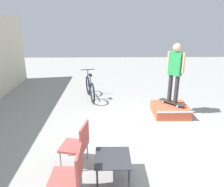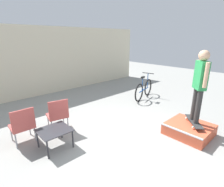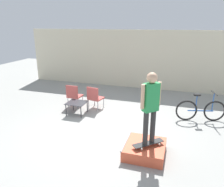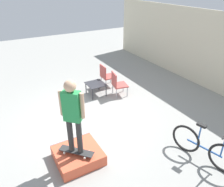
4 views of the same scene
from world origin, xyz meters
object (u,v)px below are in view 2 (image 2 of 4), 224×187
at_px(skateboard_on_ramp, 194,121).
at_px(patio_chair_right, 58,113).
at_px(bicycle, 144,89).
at_px(person_skater, 200,81).
at_px(patio_chair_left, 22,124).
at_px(skate_ramp_box, 189,129).
at_px(coffee_table, 54,132).

bearing_deg(skateboard_on_ramp, patio_chair_right, 91.27).
bearing_deg(skateboard_on_ramp, bicycle, 20.04).
bearing_deg(skateboard_on_ramp, person_skater, -87.41).
bearing_deg(patio_chair_left, skate_ramp_box, 143.79).
bearing_deg(patio_chair_left, bicycle, -177.75).
relative_size(person_skater, coffee_table, 2.59).
distance_m(person_skater, bicycle, 3.26).
bearing_deg(coffee_table, patio_chair_right, 57.63).
height_order(skateboard_on_ramp, bicycle, bicycle).
relative_size(person_skater, patio_chair_left, 1.98).
relative_size(skateboard_on_ramp, bicycle, 0.45).
height_order(patio_chair_right, bicycle, bicycle).
bearing_deg(skate_ramp_box, bicycle, 60.41).
bearing_deg(bicycle, patio_chair_left, 166.40).
distance_m(person_skater, patio_chair_right, 3.81).
bearing_deg(skateboard_on_ramp, coffee_table, 104.39).
bearing_deg(patio_chair_right, skateboard_on_ramp, 145.04).
xyz_separation_m(skate_ramp_box, coffee_table, (-2.90, 1.90, 0.26)).
relative_size(patio_chair_left, bicycle, 0.55).
bearing_deg(skate_ramp_box, patio_chair_right, 133.28).
distance_m(skateboard_on_ramp, patio_chair_left, 4.37).
relative_size(skateboard_on_ramp, coffee_table, 1.08).
distance_m(coffee_table, patio_chair_right, 0.84).
xyz_separation_m(coffee_table, bicycle, (4.41, 0.77, -0.01)).
distance_m(skate_ramp_box, patio_chair_right, 3.59).
xyz_separation_m(person_skater, coffee_table, (-2.99, 1.96, -1.08)).
distance_m(skate_ramp_box, coffee_table, 3.47).
bearing_deg(coffee_table, skate_ramp_box, -33.19).
distance_m(skate_ramp_box, skateboard_on_ramp, 0.26).
bearing_deg(patio_chair_left, skateboard_on_ramp, 143.90).
bearing_deg(bicycle, coffee_table, 175.52).
height_order(skateboard_on_ramp, patio_chair_right, patio_chair_right).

